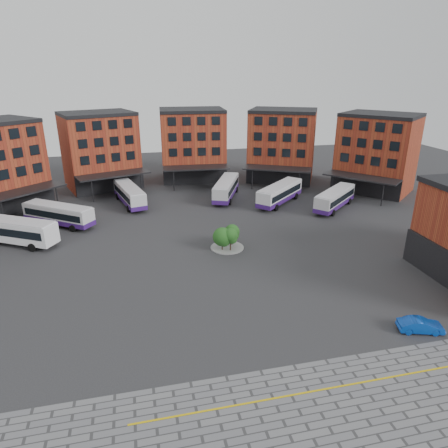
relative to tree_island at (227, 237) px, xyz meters
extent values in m
plane|color=#28282B|center=(-1.92, -11.63, -1.78)|extent=(160.00, 160.00, 0.00)
cube|color=gold|center=(0.08, -25.63, -1.75)|extent=(26.00, 0.15, 0.02)
cube|color=black|center=(-30.12, 21.69, 0.22)|extent=(10.00, 9.07, 4.00)
cube|color=black|center=(-29.99, 21.54, 7.42)|extent=(8.60, 7.77, 8.00)
cube|color=black|center=(-28.55, 19.94, 2.22)|extent=(12.61, 11.97, 0.25)
cylinder|color=black|center=(-30.73, 15.56, 0.22)|extent=(0.20, 0.20, 4.00)
cylinder|color=black|center=(-23.96, 21.65, 0.22)|extent=(0.20, 0.20, 4.00)
cube|color=#9B3C21|center=(-17.22, 34.81, 5.22)|extent=(15.55, 13.69, 14.00)
cube|color=black|center=(-15.64, 30.22, 0.22)|extent=(12.45, 4.71, 4.00)
cube|color=black|center=(-17.22, 34.81, 12.52)|extent=(15.65, 13.97, 0.60)
cube|color=black|center=(-15.58, 30.03, 7.42)|extent=(10.87, 3.87, 8.00)
cube|color=black|center=(-14.88, 28.00, 2.22)|extent=(13.72, 8.39, 0.25)
cylinder|color=black|center=(-18.59, 24.82, 0.22)|extent=(0.20, 0.20, 4.00)
cylinder|color=black|center=(-9.99, 27.78, 0.22)|extent=(0.20, 0.20, 4.00)
cube|color=#9B3C21|center=(1.36, 37.25, 5.22)|extent=(13.67, 10.88, 14.00)
cube|color=black|center=(1.02, 32.41, 0.22)|extent=(13.00, 1.41, 4.00)
cube|color=black|center=(1.36, 37.25, 12.52)|extent=(13.69, 11.18, 0.60)
cube|color=black|center=(1.01, 32.22, 7.42)|extent=(11.42, 0.95, 8.00)
cube|color=black|center=(0.86, 30.07, 2.22)|extent=(13.28, 5.30, 0.25)
cylinder|color=black|center=(-3.81, 28.59, 0.22)|extent=(0.20, 0.20, 4.00)
cylinder|color=black|center=(5.27, 27.96, 0.22)|extent=(0.20, 0.20, 4.00)
cube|color=#9B3C21|center=(19.42, 32.24, 5.22)|extent=(16.12, 14.81, 14.00)
cube|color=black|center=(17.22, 27.92, 0.22)|extent=(11.81, 6.35, 4.00)
cube|color=black|center=(19.42, 32.24, 12.52)|extent=(16.26, 15.08, 0.60)
cube|color=black|center=(17.13, 27.75, 7.42)|extent=(10.26, 5.33, 8.00)
cube|color=black|center=(16.15, 25.83, 2.22)|extent=(13.58, 9.82, 0.25)
cylinder|color=black|center=(11.28, 26.29, 0.22)|extent=(0.20, 0.20, 4.00)
cylinder|color=black|center=(19.39, 22.16, 0.22)|extent=(0.20, 0.20, 4.00)
cube|color=#9B3C21|center=(34.09, 20.58, 5.22)|extent=(16.02, 16.39, 14.00)
cube|color=black|center=(30.37, 17.46, 0.22)|extent=(8.74, 10.28, 4.00)
cube|color=black|center=(34.09, 20.58, 12.52)|extent=(16.25, 16.58, 0.60)
cube|color=black|center=(30.22, 17.33, 7.42)|extent=(7.47, 8.86, 8.00)
cube|color=black|center=(28.57, 15.95, 2.22)|extent=(11.73, 12.79, 0.25)
cylinder|color=black|center=(24.27, 18.28, 0.22)|extent=(0.20, 0.20, 4.00)
cylinder|color=black|center=(30.12, 11.31, 0.22)|extent=(0.20, 0.20, 4.00)
cube|color=black|center=(20.98, -13.63, 0.22)|extent=(0.40, 12.00, 4.00)
cylinder|color=gray|center=(0.08, 0.37, -1.72)|extent=(4.40, 4.40, 0.12)
cylinder|color=#332114|center=(-0.72, -0.23, -1.10)|extent=(0.14, 0.14, 1.36)
sphere|color=#214E1A|center=(-0.72, -0.23, 0.13)|extent=(2.46, 2.46, 2.46)
sphere|color=#214E1A|center=(-0.52, -0.38, -0.28)|extent=(1.72, 1.72, 1.72)
cylinder|color=#332114|center=(0.88, 0.97, -1.08)|extent=(0.14, 0.14, 1.41)
sphere|color=#214E1A|center=(0.88, 0.97, 0.20)|extent=(2.02, 2.02, 2.02)
sphere|color=#214E1A|center=(1.08, 0.82, -0.23)|extent=(1.41, 1.41, 1.41)
cylinder|color=#332114|center=(0.28, -0.63, -0.99)|extent=(0.14, 0.14, 1.58)
sphere|color=#214E1A|center=(0.28, -0.63, 0.43)|extent=(1.85, 1.85, 1.85)
sphere|color=#214E1A|center=(0.48, -0.78, -0.04)|extent=(1.30, 1.30, 1.30)
cube|color=white|center=(-27.53, 8.10, 0.21)|extent=(12.13, 8.57, 2.75)
cube|color=black|center=(-27.53, 8.10, 0.41)|extent=(11.30, 8.13, 1.07)
cube|color=silver|center=(-27.53, 8.10, 1.65)|extent=(11.64, 8.23, 0.13)
cylinder|color=black|center=(-30.27, 11.28, -1.22)|extent=(1.14, 0.85, 1.12)
cylinder|color=black|center=(-24.79, 4.92, -1.22)|extent=(1.14, 0.85, 1.12)
cylinder|color=black|center=(-23.40, 7.36, -1.22)|extent=(1.14, 0.85, 1.12)
cube|color=silver|center=(-22.71, 14.04, 0.08)|extent=(10.88, 8.86, 2.57)
cube|color=black|center=(-22.71, 14.04, 0.26)|extent=(10.16, 8.37, 1.00)
cube|color=silver|center=(-22.71, 14.04, 1.41)|extent=(10.44, 8.51, 0.13)
cube|color=black|center=(-27.30, 17.35, 0.31)|extent=(1.40, 1.88, 1.15)
cube|color=#3F1A75|center=(-22.71, 14.04, -0.84)|extent=(10.93, 8.92, 0.73)
cylinder|color=black|center=(-26.47, 15.14, -1.26)|extent=(1.03, 0.87, 1.05)
cylinder|color=black|center=(-24.94, 17.26, -1.26)|extent=(1.03, 0.87, 1.05)
cylinder|color=black|center=(-20.49, 10.83, -1.26)|extent=(1.03, 0.87, 1.05)
cylinder|color=black|center=(-18.95, 12.95, -1.26)|extent=(1.03, 0.87, 1.05)
cube|color=silver|center=(-12.21, 21.95, 0.12)|extent=(5.52, 12.12, 2.63)
cube|color=black|center=(-12.21, 21.95, 0.31)|extent=(5.35, 11.21, 1.02)
cube|color=silver|center=(-12.21, 21.95, 1.49)|extent=(5.30, 11.63, 0.13)
cube|color=black|center=(-13.65, 27.58, 0.37)|extent=(2.24, 0.68, 1.18)
cube|color=#3F1A75|center=(-12.21, 21.95, -0.82)|extent=(5.57, 12.16, 0.75)
cylinder|color=black|center=(-14.45, 25.28, -1.25)|extent=(0.58, 1.12, 1.07)
cylinder|color=black|center=(-11.84, 25.95, -1.25)|extent=(0.58, 1.12, 1.07)
cylinder|color=black|center=(-12.58, 17.95, -1.25)|extent=(0.58, 1.12, 1.07)
cylinder|color=black|center=(-9.98, 18.62, -1.25)|extent=(0.58, 1.12, 1.07)
cube|color=silver|center=(4.98, 21.79, 0.16)|extent=(7.31, 12.15, 2.69)
cube|color=black|center=(4.98, 21.79, 0.35)|extent=(6.98, 11.29, 1.04)
cube|color=silver|center=(4.98, 21.79, 1.56)|extent=(7.02, 11.66, 0.13)
cube|color=black|center=(7.34, 27.23, 0.41)|extent=(2.18, 1.04, 1.21)
cube|color=#3F1A75|center=(4.98, 21.79, -0.80)|extent=(7.36, 12.20, 0.77)
cylinder|color=black|center=(5.26, 25.87, -1.23)|extent=(0.74, 1.14, 1.10)
cylinder|color=black|center=(7.77, 24.78, -1.23)|extent=(0.74, 1.14, 1.10)
cylinder|color=black|center=(2.19, 18.79, -1.23)|extent=(0.74, 1.14, 1.10)
cylinder|color=black|center=(4.70, 17.70, -1.23)|extent=(0.74, 1.14, 1.10)
cube|color=white|center=(13.41, 16.61, 0.18)|extent=(10.78, 10.28, 2.71)
cube|color=black|center=(13.41, 16.61, 0.37)|extent=(10.11, 9.67, 1.05)
cube|color=silver|center=(13.41, 16.61, 1.59)|extent=(10.35, 9.87, 0.13)
cube|color=black|center=(17.79, 20.67, 0.43)|extent=(1.68, 1.80, 1.21)
cube|color=#3F1A75|center=(13.41, 16.61, -0.79)|extent=(10.84, 10.34, 0.77)
cylinder|color=black|center=(15.33, 20.26, -1.23)|extent=(1.04, 0.99, 1.10)
cylinder|color=black|center=(17.20, 18.24, -1.23)|extent=(1.04, 0.99, 1.10)
cylinder|color=black|center=(9.63, 14.98, -1.23)|extent=(1.04, 0.99, 1.10)
cylinder|color=black|center=(11.50, 12.95, -1.23)|extent=(1.04, 0.99, 1.10)
cube|color=silver|center=(21.51, 11.93, 0.08)|extent=(10.45, 9.54, 2.57)
cube|color=black|center=(21.51, 11.93, 0.26)|extent=(9.79, 8.98, 1.00)
cube|color=silver|center=(21.51, 11.93, 1.42)|extent=(10.03, 9.16, 0.13)
cube|color=black|center=(25.80, 15.64, 0.32)|extent=(1.55, 1.77, 1.15)
cube|color=#3F1A75|center=(21.51, 11.93, -0.84)|extent=(10.51, 9.59, 0.73)
cylinder|color=black|center=(23.45, 15.34, -1.26)|extent=(1.00, 0.92, 1.05)
cylinder|color=black|center=(25.17, 13.36, -1.26)|extent=(1.00, 0.92, 1.05)
cylinder|color=black|center=(17.86, 10.51, -1.26)|extent=(1.00, 0.92, 1.05)
cylinder|color=black|center=(19.58, 8.52, -1.26)|extent=(1.00, 0.92, 1.05)
imported|color=#0D3FAB|center=(12.82, -21.11, -1.13)|extent=(4.18, 2.46, 1.30)
camera|label=1|loc=(-11.11, -46.41, 20.32)|focal=32.00mm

